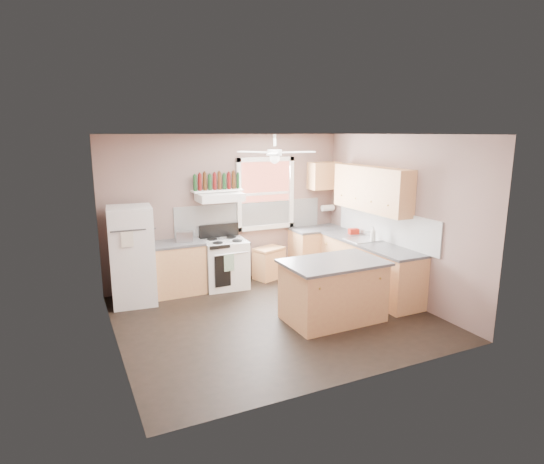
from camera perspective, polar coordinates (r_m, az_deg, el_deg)
name	(u,v)px	position (r m, az deg, el deg)	size (l,w,h in m)	color
floor	(274,317)	(6.96, 0.32, -10.66)	(4.50, 4.50, 0.00)	black
ceiling	(275,134)	(6.41, 0.34, 12.16)	(4.50, 4.50, 0.00)	white
wall_back	(227,209)	(8.39, -5.66, 2.89)	(4.50, 0.05, 2.70)	#775D55
wall_right	(399,218)	(7.79, 15.60, 1.76)	(0.05, 4.00, 2.70)	#775D55
wall_left	(109,246)	(5.96, -19.82, -1.71)	(0.05, 4.00, 2.70)	#775D55
backsplash_back	(251,217)	(8.54, -2.70, 1.92)	(2.90, 0.03, 0.55)	white
backsplash_right	(384,225)	(8.02, 13.92, 0.87)	(0.03, 2.60, 0.55)	white
window_view	(265,193)	(8.59, -0.87, 4.86)	(1.00, 0.02, 1.20)	brown
window_frame	(266,194)	(8.57, -0.80, 4.84)	(1.16, 0.07, 1.36)	white
refrigerator	(132,256)	(7.61, -17.15, -2.86)	(0.67, 0.66, 1.59)	white
base_cabinet_left	(176,269)	(8.01, -11.91, -4.55)	(0.90, 0.60, 0.86)	tan
counter_left	(175,244)	(7.89, -12.05, -1.42)	(0.92, 0.62, 0.04)	#444446
toaster	(185,236)	(7.89, -10.86, -0.56)	(0.28, 0.16, 0.18)	silver
stove	(225,264)	(8.17, -5.89, -3.99)	(0.74, 0.64, 0.86)	white
range_hood	(220,197)	(8.02, -6.59, 4.38)	(0.78, 0.50, 0.14)	white
bottle_shelf	(217,191)	(8.12, -6.88, 5.18)	(0.90, 0.26, 0.03)	white
cart	(269,264)	(8.65, -0.38, -4.08)	(0.55, 0.36, 0.55)	tan
base_cabinet_corner	(317,251)	(9.03, 5.69, -2.40)	(1.00, 0.60, 0.86)	tan
base_cabinet_right	(369,269)	(8.03, 12.06, -4.51)	(0.60, 2.20, 0.86)	tan
counter_corner	(318,229)	(8.93, 5.75, 0.39)	(1.02, 0.62, 0.04)	#444446
counter_right	(370,243)	(7.91, 12.15, -1.40)	(0.62, 2.22, 0.04)	#444446
sink	(363,240)	(8.06, 11.30, -0.99)	(0.55, 0.45, 0.03)	silver
faucet	(370,235)	(8.14, 12.23, -0.36)	(0.03, 0.03, 0.14)	silver
upper_cabinet_right	(371,189)	(7.99, 12.38, 5.30)	(0.33, 1.80, 0.76)	tan
upper_cabinet_corner	(324,176)	(8.99, 6.56, 7.04)	(0.60, 0.33, 0.52)	tan
paper_towel	(328,208)	(9.16, 7.00, 3.02)	(0.12, 0.12, 0.26)	white
island	(333,292)	(6.80, 7.66, -7.45)	(1.38, 0.87, 0.86)	tan
island_top	(334,262)	(6.66, 7.77, -3.81)	(1.46, 0.95, 0.04)	#444446
ceiling_fan_hub	(275,153)	(6.41, 0.34, 9.92)	(0.20, 0.20, 0.08)	white
soap_bottle	(373,234)	(7.92, 12.56, -0.26)	(0.10, 0.10, 0.26)	silver
red_caddy	(354,231)	(8.47, 10.21, 0.09)	(0.18, 0.12, 0.10)	#AD1D0E
wine_bottles	(217,182)	(8.10, -6.90, 6.30)	(0.86, 0.06, 0.31)	#143819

